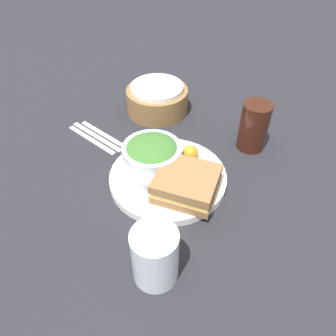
# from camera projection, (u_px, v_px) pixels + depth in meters

# --- Properties ---
(ground_plane) EXTENTS (4.00, 4.00, 0.00)m
(ground_plane) POSITION_uv_depth(u_px,v_px,m) (168.00, 180.00, 0.75)
(ground_plane) COLOR #232328
(plate) EXTENTS (0.26, 0.26, 0.02)m
(plate) POSITION_uv_depth(u_px,v_px,m) (168.00, 177.00, 0.74)
(plate) COLOR white
(plate) RESTS_ON ground_plane
(sandwich) EXTENTS (0.13, 0.13, 0.05)m
(sandwich) POSITION_uv_depth(u_px,v_px,m) (186.00, 184.00, 0.68)
(sandwich) COLOR olive
(sandwich) RESTS_ON plate
(salad_bowl) EXTENTS (0.13, 0.13, 0.06)m
(salad_bowl) POSITION_uv_depth(u_px,v_px,m) (152.00, 153.00, 0.74)
(salad_bowl) COLOR silver
(salad_bowl) RESTS_ON plate
(dressing_cup) EXTENTS (0.05, 0.05, 0.03)m
(dressing_cup) POSITION_uv_depth(u_px,v_px,m) (148.00, 182.00, 0.70)
(dressing_cup) COLOR #B7B7BC
(dressing_cup) RESTS_ON plate
(orange_wedge) EXTENTS (0.04, 0.04, 0.04)m
(orange_wedge) POSITION_uv_depth(u_px,v_px,m) (190.00, 153.00, 0.76)
(orange_wedge) COLOR orange
(orange_wedge) RESTS_ON plate
(drink_glass) EXTENTS (0.07, 0.07, 0.12)m
(drink_glass) POSITION_uv_depth(u_px,v_px,m) (254.00, 126.00, 0.79)
(drink_glass) COLOR #38190F
(drink_glass) RESTS_ON ground_plane
(bread_basket) EXTENTS (0.17, 0.17, 0.08)m
(bread_basket) POSITION_uv_depth(u_px,v_px,m) (157.00, 99.00, 0.93)
(bread_basket) COLOR olive
(bread_basket) RESTS_ON ground_plane
(fork) EXTENTS (0.17, 0.06, 0.01)m
(fork) POSITION_uv_depth(u_px,v_px,m) (91.00, 139.00, 0.85)
(fork) COLOR silver
(fork) RESTS_ON ground_plane
(knife) EXTENTS (0.18, 0.06, 0.01)m
(knife) POSITION_uv_depth(u_px,v_px,m) (97.00, 136.00, 0.86)
(knife) COLOR silver
(knife) RESTS_ON ground_plane
(spoon) EXTENTS (0.15, 0.05, 0.01)m
(spoon) POSITION_uv_depth(u_px,v_px,m) (102.00, 133.00, 0.87)
(spoon) COLOR silver
(spoon) RESTS_ON ground_plane
(water_glass) EXTENTS (0.08, 0.08, 0.11)m
(water_glass) POSITION_uv_depth(u_px,v_px,m) (155.00, 256.00, 0.54)
(water_glass) COLOR silver
(water_glass) RESTS_ON ground_plane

